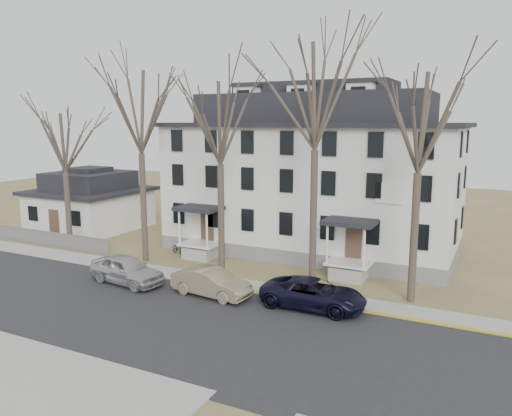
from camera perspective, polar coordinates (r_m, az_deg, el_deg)
The scene contains 16 objects.
ground at distance 21.39m, azimuth -5.72°, elevation -16.06°, with size 120.00×120.00×0.00m, color olive.
main_road at distance 22.94m, azimuth -2.98°, elevation -14.15°, with size 120.00×10.00×0.04m, color #27272A.
far_sidewalk at distance 27.94m, azimuth 3.17°, elevation -9.66°, with size 120.00×2.00×0.08m, color #A09F97.
yellow_curb at distance 25.68m, azimuth 12.86°, elevation -11.71°, with size 14.00×0.25×0.06m, color gold.
boarding_house at distance 36.55m, azimuth 6.57°, elevation 3.60°, with size 20.80×12.36×12.05m.
small_house at distance 46.21m, azimuth -18.41°, elevation 0.54°, with size 8.70×8.70×5.00m.
fence at distance 41.62m, azimuth -23.56°, elevation -3.93°, with size 14.00×0.06×1.20m, color gray.
tree_far_left at distance 33.68m, azimuth -13.16°, elevation 11.34°, with size 8.40×8.40×13.72m.
tree_mid_left at distance 30.21m, azimuth -4.14°, elevation 10.35°, with size 7.80×7.80×12.74m.
tree_center at distance 27.70m, azimuth 6.87°, elevation 13.42°, with size 9.00×9.00×14.70m.
tree_mid_right at distance 26.30m, azimuth 18.32°, elevation 9.96°, with size 7.80×7.80×12.74m.
tree_bungalow at distance 38.51m, azimuth -21.15°, elevation 7.41°, with size 6.60×6.60×10.78m.
car_silver at distance 30.07m, azimuth -14.56°, elevation -6.89°, with size 1.95×4.85×1.65m, color #B2B2B2.
car_tan at distance 27.24m, azimuth -5.13°, elevation -8.55°, with size 1.58×4.52×1.49m, color gray.
car_navy at distance 25.64m, azimuth 6.59°, elevation -9.79°, with size 2.44×5.30×1.47m, color black.
bicycle_left at distance 35.85m, azimuth -8.85°, elevation -4.64°, with size 0.56×1.61×0.84m, color black.
Camera 1 is at (10.37, -16.21, 9.34)m, focal length 35.00 mm.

